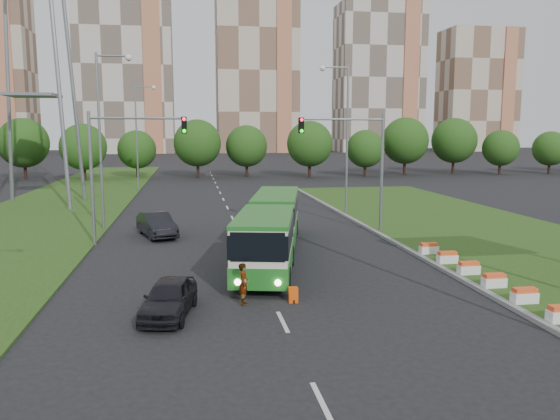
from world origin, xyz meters
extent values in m
plane|color=black|center=(0.00, 0.00, 0.00)|extent=(360.00, 360.00, 0.00)
cube|color=#234914|center=(13.00, 8.00, 0.07)|extent=(14.00, 60.00, 0.15)
cube|color=gray|center=(6.05, 8.00, 0.09)|extent=(0.30, 60.00, 0.18)
cube|color=#234914|center=(-18.00, 25.00, 0.05)|extent=(12.00, 110.00, 0.10)
cylinder|color=gray|center=(6.40, 10.00, 4.00)|extent=(0.20, 0.20, 8.00)
cylinder|color=gray|center=(3.65, 10.00, 7.60)|extent=(5.50, 0.14, 0.14)
cube|color=black|center=(0.90, 10.00, 7.20)|extent=(0.32, 0.32, 1.00)
cylinder|color=gray|center=(-12.00, 9.00, 4.00)|extent=(0.20, 0.20, 8.00)
cylinder|color=gray|center=(-9.25, 9.00, 7.60)|extent=(5.50, 0.14, 0.14)
cube|color=black|center=(-6.50, 9.00, 7.20)|extent=(0.32, 0.32, 1.00)
cube|color=beige|center=(-25.00, 150.00, 26.00)|extent=(28.00, 15.00, 52.00)
cube|color=beige|center=(15.00, 150.00, 25.00)|extent=(25.00, 15.00, 50.00)
cube|color=beige|center=(55.00, 150.00, 23.50)|extent=(27.00, 15.00, 47.00)
cube|color=beige|center=(90.00, 150.00, 20.00)|extent=(24.00, 14.00, 40.00)
cube|color=beige|center=(-1.99, -0.09, 1.70)|extent=(2.43, 6.70, 2.62)
cube|color=beige|center=(-1.99, 8.50, 1.70)|extent=(2.43, 8.16, 2.62)
cylinder|color=black|center=(-1.99, 3.84, 1.65)|extent=(2.43, 1.21, 2.43)
cube|color=#1E6B20|center=(-1.99, -0.09, 0.83)|extent=(2.51, 6.75, 0.92)
cube|color=#1E6B20|center=(-1.99, 8.50, 0.83)|extent=(2.51, 8.21, 0.92)
cube|color=black|center=(-1.99, -0.09, 2.14)|extent=(2.51, 6.75, 1.02)
cube|color=black|center=(-1.99, 8.50, 2.14)|extent=(2.51, 8.21, 1.02)
imported|color=black|center=(-7.08, -4.66, 0.69)|extent=(2.39, 4.31, 1.39)
imported|color=black|center=(-8.45, 11.24, 0.78)|extent=(3.05, 5.01, 1.56)
imported|color=gray|center=(-4.20, -3.78, 0.84)|extent=(0.50, 0.68, 1.69)
cube|color=#EB4F0C|center=(-2.20, -3.84, 0.31)|extent=(0.36, 0.31, 0.63)
cylinder|color=black|center=(-2.20, -4.00, 0.07)|extent=(0.04, 0.15, 0.15)
camera|label=1|loc=(-6.17, -24.72, 6.88)|focal=35.00mm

